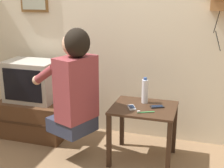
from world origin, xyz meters
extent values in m
cube|color=beige|center=(0.00, 1.27, 1.27)|extent=(6.80, 0.05, 2.55)
cube|color=#382316|center=(0.44, 0.72, 0.53)|extent=(0.59, 0.50, 0.02)
cube|color=black|center=(0.17, 0.49, 0.26)|extent=(0.04, 0.04, 0.52)
cube|color=black|center=(0.71, 0.49, 0.26)|extent=(0.04, 0.04, 0.52)
cube|color=black|center=(0.17, 0.94, 0.26)|extent=(0.04, 0.04, 0.52)
cube|color=black|center=(0.71, 0.94, 0.26)|extent=(0.04, 0.04, 0.52)
cube|color=#2D3347|center=(-0.21, 0.55, 0.36)|extent=(0.47, 0.46, 0.14)
cube|color=brown|center=(-0.15, 0.53, 0.72)|extent=(0.34, 0.43, 0.59)
sphere|color=tan|center=(-0.15, 0.53, 1.13)|extent=(0.22, 0.22, 0.22)
ellipsoid|color=black|center=(-0.12, 0.52, 1.14)|extent=(0.30, 0.30, 0.26)
cylinder|color=brown|center=(-0.42, 0.47, 0.85)|extent=(0.30, 0.18, 0.22)
cylinder|color=brown|center=(-0.31, 0.76, 0.85)|extent=(0.30, 0.18, 0.22)
sphere|color=tan|center=(-0.54, 0.52, 0.77)|extent=(0.09, 0.09, 0.09)
sphere|color=tan|center=(-0.42, 0.81, 0.77)|extent=(0.09, 0.09, 0.09)
cube|color=#51331E|center=(-0.84, 0.92, 0.20)|extent=(0.75, 0.49, 0.40)
cube|color=#392315|center=(-0.84, 0.67, 0.22)|extent=(0.68, 0.01, 0.02)
cube|color=#ADA89E|center=(-0.85, 0.93, 0.63)|extent=(0.54, 0.37, 0.45)
cube|color=black|center=(-0.85, 0.74, 0.63)|extent=(0.44, 0.01, 0.35)
cylinder|color=black|center=(1.02, 1.17, 1.30)|extent=(0.04, 0.04, 0.22)
cylinder|color=black|center=(1.05, 1.18, 1.12)|extent=(0.07, 0.06, 0.19)
cube|color=silver|center=(0.34, 0.66, 0.55)|extent=(0.11, 0.14, 0.01)
cube|color=black|center=(0.34, 0.66, 0.56)|extent=(0.09, 0.11, 0.00)
cube|color=black|center=(0.56, 0.74, 0.55)|extent=(0.14, 0.11, 0.01)
cube|color=black|center=(0.56, 0.74, 0.56)|extent=(0.11, 0.09, 0.00)
cylinder|color=silver|center=(0.43, 0.83, 0.66)|extent=(0.06, 0.06, 0.23)
cylinder|color=#2D4C8C|center=(0.43, 0.83, 0.78)|extent=(0.03, 0.03, 0.02)
cylinder|color=#4CBF66|center=(0.49, 0.58, 0.55)|extent=(0.14, 0.08, 0.01)
cube|color=white|center=(0.43, 0.55, 0.56)|extent=(0.03, 0.02, 0.01)
camera|label=1|loc=(0.95, -1.95, 1.58)|focal=50.00mm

